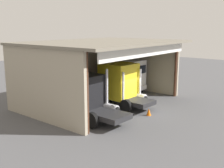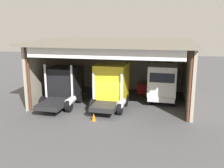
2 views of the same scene
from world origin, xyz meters
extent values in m
plane|color=#4C4C4F|center=(0.00, 0.00, 0.00)|extent=(80.00, 80.00, 0.00)
cube|color=#9E937F|center=(0.00, 8.81, 2.64)|extent=(12.86, 0.24, 5.29)
cube|color=#9E937F|center=(-6.43, 4.41, 2.64)|extent=(0.24, 8.81, 5.29)
cube|color=#9E937F|center=(6.43, 4.41, 2.64)|extent=(0.24, 8.81, 5.29)
cube|color=#6E6759|center=(0.00, 3.84, 5.39)|extent=(13.46, 9.94, 0.20)
cylinder|color=#4C2D1E|center=(-6.18, 0.15, 2.64)|extent=(0.24, 0.24, 5.29)
cylinder|color=#4C2D1E|center=(6.18, 0.15, 2.64)|extent=(0.24, 0.24, 5.29)
cube|color=white|center=(0.00, -0.45, 4.94)|extent=(11.57, 0.12, 0.90)
cube|color=black|center=(-4.09, 2.62, 2.04)|extent=(2.66, 2.55, 2.46)
cube|color=black|center=(-4.05, 3.87, 2.47)|extent=(2.20, 0.13, 0.74)
cube|color=silver|center=(-4.05, 3.90, 0.71)|extent=(2.46, 0.24, 0.44)
cube|color=#232326|center=(-4.15, 0.56, 0.74)|extent=(2.06, 3.80, 0.36)
cylinder|color=silver|center=(-5.29, 1.27, 2.13)|extent=(0.18, 0.18, 3.14)
cylinder|color=silver|center=(-2.97, 1.20, 2.13)|extent=(0.18, 0.18, 3.14)
cylinder|color=silver|center=(-2.98, 0.82, 0.86)|extent=(0.60, 1.22, 0.56)
cylinder|color=black|center=(-5.21, 3.15, 0.56)|extent=(0.34, 1.12, 1.11)
cylinder|color=black|center=(-2.93, 3.08, 0.56)|extent=(0.34, 1.12, 1.11)
cylinder|color=black|center=(-5.29, 0.60, 0.56)|extent=(0.34, 1.12, 1.11)
cylinder|color=black|center=(-3.01, 0.52, 0.56)|extent=(0.34, 1.12, 1.11)
cube|color=yellow|center=(0.09, 2.43, 2.24)|extent=(2.65, 2.65, 2.91)
cube|color=black|center=(0.15, 3.72, 2.75)|extent=(2.15, 0.16, 0.87)
cube|color=silver|center=(0.15, 3.75, 0.69)|extent=(2.41, 0.27, 0.44)
cube|color=#232326|center=(0.01, 0.75, 0.72)|extent=(2.04, 3.16, 0.36)
cylinder|color=silver|center=(-1.11, 1.07, 1.88)|extent=(0.18, 0.18, 2.69)
cylinder|color=silver|center=(1.16, 0.97, 1.88)|extent=(0.18, 0.18, 2.69)
cylinder|color=silver|center=(1.16, 0.99, 0.84)|extent=(0.62, 1.23, 0.56)
cylinder|color=black|center=(-1.00, 2.99, 0.54)|extent=(0.35, 1.09, 1.08)
cylinder|color=black|center=(1.23, 2.89, 0.54)|extent=(0.35, 1.09, 1.08)
cylinder|color=black|center=(-1.10, 0.80, 0.54)|extent=(0.35, 1.09, 1.08)
cylinder|color=black|center=(1.12, 0.69, 0.54)|extent=(0.35, 1.09, 1.08)
cube|color=white|center=(4.27, 4.23, 2.12)|extent=(2.49, 2.53, 2.63)
cube|color=black|center=(4.22, 3.00, 2.58)|extent=(2.03, 0.15, 0.79)
cube|color=silver|center=(4.21, 2.97, 0.71)|extent=(2.27, 0.27, 0.44)
cube|color=#232326|center=(4.35, 5.92, 0.74)|extent=(1.93, 3.16, 0.36)
cylinder|color=silver|center=(5.41, 5.54, 2.10)|extent=(0.18, 0.18, 3.10)
cylinder|color=silver|center=(3.26, 5.64, 2.10)|extent=(0.18, 0.18, 3.10)
cylinder|color=silver|center=(3.27, 5.67, 0.86)|extent=(0.62, 1.22, 0.56)
cylinder|color=black|center=(5.29, 3.70, 0.56)|extent=(0.35, 1.12, 1.11)
cylinder|color=black|center=(3.21, 3.79, 0.56)|extent=(0.35, 1.12, 1.11)
cylinder|color=black|center=(5.39, 5.87, 0.56)|extent=(0.35, 1.12, 1.11)
cylinder|color=black|center=(3.31, 5.97, 0.56)|extent=(0.35, 1.12, 1.11)
cylinder|color=#B21E19|center=(-1.34, 7.41, 0.43)|extent=(0.58, 0.58, 0.86)
cube|color=red|center=(2.26, 7.21, 0.50)|extent=(0.90, 0.60, 1.00)
cone|color=orange|center=(-0.56, -0.98, 0.28)|extent=(0.36, 0.36, 0.56)
camera|label=1|loc=(-18.06, -11.34, 6.69)|focal=43.92mm
camera|label=2|loc=(4.25, -18.37, 7.03)|focal=41.76mm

